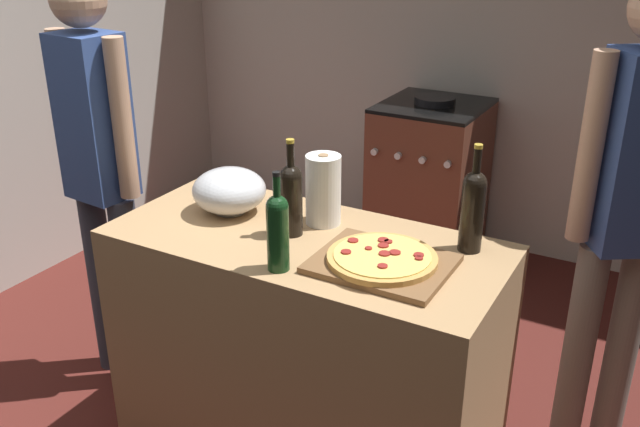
# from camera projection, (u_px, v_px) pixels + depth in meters

# --- Properties ---
(ground_plane) EXTENTS (4.38, 3.42, 0.02)m
(ground_plane) POSITION_uv_depth(u_px,v_px,m) (350.00, 347.00, 3.34)
(ground_plane) COLOR #511E19
(kitchen_wall_rear) EXTENTS (4.38, 0.10, 2.60)m
(kitchen_wall_rear) POSITION_uv_depth(u_px,v_px,m) (470.00, 27.00, 3.99)
(kitchen_wall_rear) COLOR #BCB7AD
(kitchen_wall_rear) RESTS_ON ground_plane
(kitchen_wall_left) EXTENTS (0.10, 3.42, 2.60)m
(kitchen_wall_left) POSITION_uv_depth(u_px,v_px,m) (28.00, 36.00, 3.69)
(kitchen_wall_left) COLOR #BCB7AD
(kitchen_wall_left) RESTS_ON ground_plane
(counter) EXTENTS (1.30, 0.60, 0.93)m
(counter) POSITION_uv_depth(u_px,v_px,m) (306.00, 358.00, 2.45)
(counter) COLOR tan
(counter) RESTS_ON ground_plane
(cutting_board) EXTENTS (0.40, 0.32, 0.02)m
(cutting_board) POSITION_uv_depth(u_px,v_px,m) (382.00, 264.00, 2.08)
(cutting_board) COLOR brown
(cutting_board) RESTS_ON counter
(pizza) EXTENTS (0.33, 0.33, 0.03)m
(pizza) POSITION_uv_depth(u_px,v_px,m) (382.00, 258.00, 2.07)
(pizza) COLOR tan
(pizza) RESTS_ON cutting_board
(mixing_bowl) EXTENTS (0.26, 0.26, 0.16)m
(mixing_bowl) POSITION_uv_depth(u_px,v_px,m) (229.00, 191.00, 2.44)
(mixing_bowl) COLOR #B2B2B7
(mixing_bowl) RESTS_ON counter
(paper_towel_roll) EXTENTS (0.12, 0.12, 0.24)m
(paper_towel_roll) POSITION_uv_depth(u_px,v_px,m) (323.00, 190.00, 2.33)
(paper_towel_roll) COLOR white
(paper_towel_roll) RESTS_ON counter
(wine_bottle_dark) EXTENTS (0.07, 0.07, 0.32)m
(wine_bottle_dark) POSITION_uv_depth(u_px,v_px,m) (291.00, 196.00, 2.25)
(wine_bottle_dark) COLOR black
(wine_bottle_dark) RESTS_ON counter
(wine_bottle_amber) EXTENTS (0.07, 0.07, 0.35)m
(wine_bottle_amber) POSITION_uv_depth(u_px,v_px,m) (473.00, 207.00, 2.13)
(wine_bottle_amber) COLOR black
(wine_bottle_amber) RESTS_ON counter
(wine_bottle_clear) EXTENTS (0.07, 0.07, 0.31)m
(wine_bottle_clear) POSITION_uv_depth(u_px,v_px,m) (278.00, 229.00, 2.02)
(wine_bottle_clear) COLOR #143819
(wine_bottle_clear) RESTS_ON counter
(stove) EXTENTS (0.55, 0.62, 0.98)m
(stove) POSITION_uv_depth(u_px,v_px,m) (429.00, 183.00, 4.02)
(stove) COLOR brown
(stove) RESTS_ON ground_plane
(person_in_stripes) EXTENTS (0.40, 0.22, 1.72)m
(person_in_stripes) POSITION_uv_depth(u_px,v_px,m) (99.00, 160.00, 2.76)
(person_in_stripes) COLOR #383D4C
(person_in_stripes) RESTS_ON ground_plane
(person_in_red) EXTENTS (0.34, 0.29, 1.75)m
(person_in_red) POSITION_uv_depth(u_px,v_px,m) (628.00, 205.00, 2.29)
(person_in_red) COLOR slate
(person_in_red) RESTS_ON ground_plane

